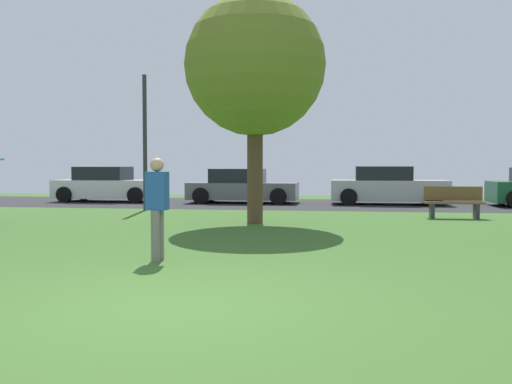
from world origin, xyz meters
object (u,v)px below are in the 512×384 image
Objects in this scene: person_thrower at (157,204)px; street_lamp_post at (145,143)px; oak_tree_right at (255,66)px; parked_car_silver at (388,187)px; park_bench at (454,202)px; parked_car_white at (107,186)px; parked_car_grey at (242,187)px.

street_lamp_post is at bearing -64.31° from person_thrower.
oak_tree_right is at bearing -40.16° from street_lamp_post.
street_lamp_post is (-8.22, -4.12, 1.58)m from parked_car_silver.
person_thrower is 1.01× the size of park_bench.
parked_car_grey is at bearing 0.24° from parked_car_white.
park_bench is at bearing -8.42° from street_lamp_post.
person_thrower reaches higher than parked_car_white.
parked_car_grey is (5.68, 0.02, -0.04)m from parked_car_white.
oak_tree_right reaches higher than parked_car_white.
parked_car_white is 0.99× the size of parked_car_grey.
parked_car_silver is (4.56, 13.57, -0.21)m from person_thrower.
oak_tree_right reaches higher than parked_car_grey.
oak_tree_right reaches higher than street_lamp_post.
person_thrower reaches higher than parked_car_grey.
parked_car_silver is at bearing -104.07° from person_thrower.
person_thrower is at bearing -63.26° from parked_car_white.
parked_car_white is at bearing -58.76° from person_thrower.
parked_car_silver is at bearing 26.63° from street_lamp_post.
parked_car_white is at bearing -179.76° from parked_car_grey.
parked_car_grey is 5.69m from parked_car_silver.
parked_car_silver is at bearing 0.30° from parked_car_grey.
oak_tree_right is 6.65m from person_thrower.
parked_car_grey is 0.96× the size of street_lamp_post.
parked_car_white is 11.37m from parked_car_silver.
street_lamp_post is at bearing -121.73° from parked_car_grey.
oak_tree_right is 1.30× the size of street_lamp_post.
park_bench is (7.09, -5.51, -0.16)m from parked_car_grey.
street_lamp_post is at bearing -8.42° from park_bench.
person_thrower is at bearing -96.12° from oak_tree_right.
street_lamp_post is (-2.53, -4.09, 1.63)m from parked_car_grey.
parked_car_white is 2.69× the size of park_bench.
parked_car_white reaches higher than park_bench.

